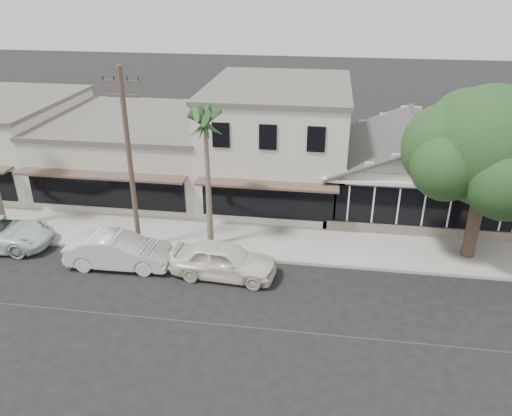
% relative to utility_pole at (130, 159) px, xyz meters
% --- Properties ---
extents(ground, '(140.00, 140.00, 0.00)m').
position_rel_utility_pole_xyz_m(ground, '(9.00, -5.20, -4.79)').
color(ground, black).
rests_on(ground, ground).
extents(sidewalk_north, '(90.00, 3.50, 0.15)m').
position_rel_utility_pole_xyz_m(sidewalk_north, '(1.00, 1.55, -4.71)').
color(sidewalk_north, '#9E9991').
rests_on(sidewalk_north, ground).
extents(corner_shop, '(10.40, 8.60, 5.10)m').
position_rel_utility_pole_xyz_m(corner_shop, '(14.00, 7.27, -2.17)').
color(corner_shop, silver).
rests_on(corner_shop, ground).
extents(row_building_near, '(8.00, 10.00, 6.50)m').
position_rel_utility_pole_xyz_m(row_building_near, '(6.00, 8.30, -1.54)').
color(row_building_near, beige).
rests_on(row_building_near, ground).
extents(row_building_midnear, '(10.00, 10.00, 4.20)m').
position_rel_utility_pole_xyz_m(row_building_midnear, '(-3.00, 8.30, -2.69)').
color(row_building_midnear, beige).
rests_on(row_building_midnear, ground).
extents(utility_pole, '(1.80, 0.24, 9.00)m').
position_rel_utility_pole_xyz_m(utility_pole, '(0.00, 0.00, 0.00)').
color(utility_pole, brown).
rests_on(utility_pole, ground).
extents(car_0, '(4.93, 2.24, 1.64)m').
position_rel_utility_pole_xyz_m(car_0, '(4.66, -1.72, -3.97)').
color(car_0, white).
rests_on(car_0, ground).
extents(car_1, '(4.93, 1.87, 1.61)m').
position_rel_utility_pole_xyz_m(car_1, '(-0.34, -1.60, -3.99)').
color(car_1, silver).
rests_on(car_1, ground).
extents(shade_tree, '(7.53, 6.81, 8.36)m').
position_rel_utility_pole_xyz_m(shade_tree, '(15.94, 1.80, 0.71)').
color(shade_tree, '#4C3C2E').
rests_on(shade_tree, ground).
extents(palm_east, '(2.77, 2.77, 7.49)m').
position_rel_utility_pole_xyz_m(palm_east, '(3.47, 0.73, 1.65)').
color(palm_east, '#726651').
rests_on(palm_east, ground).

